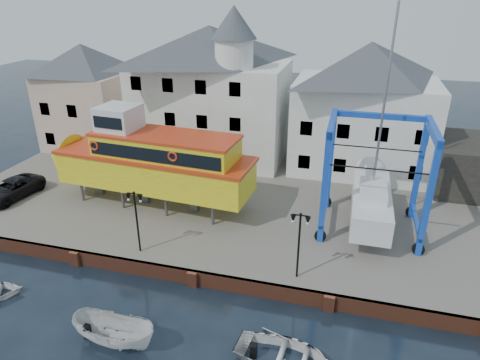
# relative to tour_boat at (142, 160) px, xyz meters

# --- Properties ---
(ground) EXTENTS (140.00, 140.00, 0.00)m
(ground) POSITION_rel_tour_boat_xyz_m (6.73, -7.51, -4.53)
(ground) COLOR black
(ground) RESTS_ON ground
(hardstanding) EXTENTS (44.00, 22.00, 1.00)m
(hardstanding) POSITION_rel_tour_boat_xyz_m (6.73, 3.49, -4.03)
(hardstanding) COLOR #676259
(hardstanding) RESTS_ON ground
(quay_wall) EXTENTS (44.00, 0.47, 1.00)m
(quay_wall) POSITION_rel_tour_boat_xyz_m (6.73, -7.40, -4.03)
(quay_wall) COLOR brown
(quay_wall) RESTS_ON ground
(building_pink) EXTENTS (8.00, 7.00, 10.30)m
(building_pink) POSITION_rel_tour_boat_xyz_m (-11.27, 10.49, 1.62)
(building_pink) COLOR #C7A392
(building_pink) RESTS_ON hardstanding
(building_white_main) EXTENTS (14.00, 8.30, 14.00)m
(building_white_main) POSITION_rel_tour_boat_xyz_m (1.86, 10.89, 2.82)
(building_white_main) COLOR silver
(building_white_main) RESTS_ON hardstanding
(building_white_right) EXTENTS (12.00, 8.00, 11.20)m
(building_white_right) POSITION_rel_tour_boat_xyz_m (15.73, 11.49, 2.07)
(building_white_right) COLOR silver
(building_white_right) RESTS_ON hardstanding
(lamp_post_left) EXTENTS (1.12, 0.32, 4.20)m
(lamp_post_left) POSITION_rel_tour_boat_xyz_m (2.73, -6.31, -0.35)
(lamp_post_left) COLOR black
(lamp_post_left) RESTS_ON hardstanding
(lamp_post_right) EXTENTS (1.12, 0.32, 4.20)m
(lamp_post_right) POSITION_rel_tour_boat_xyz_m (12.73, -6.31, -0.35)
(lamp_post_right) COLOR black
(lamp_post_right) RESTS_ON hardstanding
(tour_boat) EXTENTS (17.43, 5.36, 7.48)m
(tour_boat) POSITION_rel_tour_boat_xyz_m (0.00, 0.00, 0.00)
(tour_boat) COLOR #59595E
(tour_boat) RESTS_ON hardstanding
(travel_lift) EXTENTS (6.85, 9.69, 14.62)m
(travel_lift) POSITION_rel_tour_boat_xyz_m (16.67, 1.30, -1.09)
(travel_lift) COLOR #1139B2
(travel_lift) RESTS_ON hardstanding
(van) EXTENTS (3.15, 5.59, 1.47)m
(van) POSITION_rel_tour_boat_xyz_m (-10.60, -2.19, -2.79)
(van) COLOR black
(van) RESTS_ON hardstanding
(motorboat_a) EXTENTS (4.68, 2.02, 1.77)m
(motorboat_a) POSITION_rel_tour_boat_xyz_m (4.64, -12.81, -4.53)
(motorboat_a) COLOR silver
(motorboat_a) RESTS_ON ground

